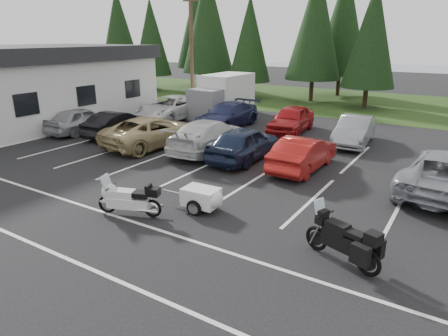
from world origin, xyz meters
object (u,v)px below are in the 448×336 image
car_near_1 (117,124)px  car_near_5 (303,153)px  touring_motorcycle (129,196)px  adventure_motorcycle (342,235)px  car_near_3 (209,136)px  car_near_2 (153,131)px  utility_pole (192,48)px  building (22,85)px  car_far_1 (227,115)px  car_near_0 (81,120)px  car_far_3 (355,131)px  car_far_0 (170,108)px  car_far_2 (291,119)px  car_near_4 (244,143)px  cargo_trailer (201,199)px  box_truck (219,96)px

car_near_1 → car_near_5: (11.30, -0.09, 0.01)m
touring_motorcycle → adventure_motorcycle: 6.63m
car_near_3 → touring_motorcycle: car_near_3 is taller
car_near_3 → car_near_2: bearing=9.8°
car_near_3 → adventure_motorcycle: 11.03m
utility_pole → car_near_5: 14.55m
building → adventure_motorcycle: bearing=-15.3°
utility_pole → car_near_1: bearing=-87.6°
car_near_5 → touring_motorcycle: size_ratio=1.84×
building → touring_motorcycle: size_ratio=6.53×
utility_pole → car_far_1: size_ratio=1.72×
car_near_0 → car_far_3: size_ratio=0.99×
car_near_2 → car_far_0: (-3.67, 5.92, 0.03)m
car_near_1 → car_far_2: car_far_2 is taller
car_near_2 → car_far_0: car_far_0 is taller
car_near_4 → car_far_1: 7.12m
car_near_2 → car_near_3: bearing=-160.5°
car_far_1 → cargo_trailer: size_ratio=3.09×
car_near_3 → touring_motorcycle: size_ratio=2.29×
building → cargo_trailer: (18.39, -5.64, -2.06)m
car_far_2 → adventure_motorcycle: 14.58m
touring_motorcycle → cargo_trailer: 2.33m
box_truck → car_far_3: bearing=-15.3°
car_near_4 → touring_motorcycle: size_ratio=1.94×
car_far_1 → car_far_2: 4.08m
touring_motorcycle → car_far_3: bearing=54.1°
building → car_far_3: 21.19m
car_near_0 → car_near_5: 13.83m
box_truck → car_near_5: box_truck is taller
car_near_2 → cargo_trailer: car_near_2 is taller
car_near_4 → car_far_0: (-8.96, 5.56, 0.02)m
building → adventure_motorcycle: size_ratio=6.31×
building → car_far_3: (20.34, 5.68, -1.71)m
building → car_far_3: building is taller
utility_pole → car_far_3: bearing=-10.6°
car_near_1 → car_near_2: 3.22m
car_near_5 → car_near_2: bearing=3.9°
building → utility_pole: utility_pole is taller
car_near_0 → cargo_trailer: 13.72m
car_near_1 → car_far_3: (12.02, 5.40, 0.02)m
utility_pole → car_far_2: bearing=-10.1°
car_far_3 → cargo_trailer: bearing=-104.2°
car_near_2 → car_far_0: size_ratio=0.97×
box_truck → car_far_0: (-2.17, -2.85, -0.65)m
utility_pole → car_far_1: bearing=-27.8°
car_near_4 → cargo_trailer: (1.60, -5.73, -0.40)m
building → car_near_3: bearing=1.8°
car_near_4 → car_far_3: (3.56, 5.59, -0.05)m
car_near_3 → car_near_5: (5.04, -0.27, -0.07)m
car_near_5 → car_far_2: bearing=-62.3°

